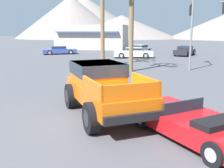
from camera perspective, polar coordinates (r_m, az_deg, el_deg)
ground_plane at (r=9.24m, az=-0.81°, el=-7.75°), size 320.00×320.00×0.00m
orange_pickup_truck at (r=9.73m, az=-2.08°, el=-0.30°), size 4.35×5.16×1.85m
red_convertible_car at (r=7.97m, az=17.87°, el=-8.39°), size 4.42×4.61×1.00m
parked_car_white at (r=30.94m, az=4.66°, el=6.83°), size 4.76×2.71×1.19m
parked_car_silver at (r=36.92m, az=6.03°, el=7.55°), size 3.08×4.52×1.23m
parked_car_blue at (r=36.66m, az=-11.42°, el=7.27°), size 4.74×3.85×1.10m
parked_car_dark at (r=35.08m, az=15.57°, el=7.00°), size 2.91×4.36×1.23m
traffic_light_main at (r=22.91m, az=16.91°, el=13.01°), size 0.38×3.34×5.59m
palm_tree_tall at (r=20.27m, az=4.34°, el=17.83°), size 2.99×3.02×7.03m
storefront_building at (r=46.97m, az=-4.39°, el=10.14°), size 12.06×6.02×4.14m
distant_mountain_range at (r=123.79m, az=9.87°, el=13.54°), size 162.85×72.41×20.35m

